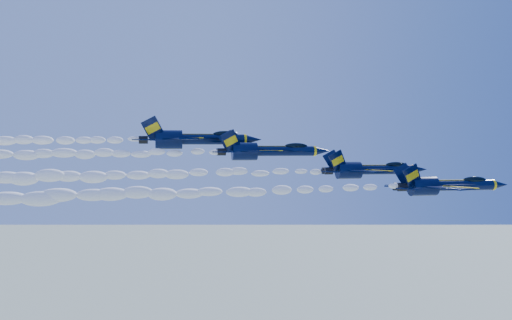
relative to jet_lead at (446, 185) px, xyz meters
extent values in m
cylinder|color=black|center=(2.40, 0.00, -0.06)|extent=(7.66, 1.28, 1.28)
ellipsoid|color=black|center=(-2.96, 0.00, -0.10)|extent=(1.33, 2.30, 5.44)
cone|color=black|center=(7.33, 0.00, -0.06)|extent=(2.21, 1.28, 1.28)
cylinder|color=yellow|center=(6.31, 0.00, -0.06)|extent=(0.30, 1.33, 1.33)
ellipsoid|color=black|center=(3.85, 0.00, 0.58)|extent=(3.06, 1.00, 0.84)
cube|color=yellow|center=(3.85, 0.00, 0.33)|extent=(3.57, 0.85, 0.15)
cube|color=black|center=(-1.43, -3.40, -0.06)|extent=(4.56, 5.41, 0.15)
cube|color=black|center=(-1.43, 3.40, -0.06)|extent=(4.56, 5.41, 0.15)
cube|color=yellow|center=(-0.24, -3.40, 0.03)|extent=(2.05, 4.26, 0.09)
cube|color=yellow|center=(-0.24, 3.40, 0.03)|extent=(2.05, 4.26, 0.09)
cube|color=black|center=(-4.83, -0.89, 1.22)|extent=(2.77, 0.88, 2.98)
cube|color=black|center=(-4.83, 0.89, 1.22)|extent=(2.77, 0.88, 2.98)
cylinder|color=black|center=(-5.94, -0.55, -0.14)|extent=(1.02, 0.94, 0.94)
cylinder|color=black|center=(-5.94, 0.55, -0.14)|extent=(1.02, 0.94, 0.94)
cube|color=yellow|center=(-0.15, 0.00, 0.61)|extent=(9.36, 0.30, 0.07)
ellipsoid|color=white|center=(-29.91, 0.00, -0.41)|extent=(47.09, 1.78, 1.60)
cylinder|color=black|center=(-3.31, 9.28, 1.48)|extent=(7.76, 1.29, 1.29)
ellipsoid|color=black|center=(-8.74, 9.28, 1.44)|extent=(1.35, 2.33, 5.52)
cone|color=black|center=(1.69, 9.28, 1.48)|extent=(2.24, 1.29, 1.29)
cylinder|color=yellow|center=(0.66, 9.28, 1.48)|extent=(0.30, 1.35, 1.35)
ellipsoid|color=black|center=(-1.85, 9.28, 2.13)|extent=(3.10, 1.01, 0.85)
cube|color=yellow|center=(-1.85, 9.28, 1.87)|extent=(3.62, 0.86, 0.16)
cube|color=black|center=(-7.19, 5.83, 1.48)|extent=(4.62, 5.48, 0.16)
cube|color=black|center=(-7.19, 12.73, 1.48)|extent=(4.62, 5.48, 0.16)
cube|color=yellow|center=(-5.98, 5.83, 1.57)|extent=(2.08, 4.32, 0.09)
cube|color=yellow|center=(-5.98, 12.73, 1.57)|extent=(2.08, 4.32, 0.09)
cube|color=black|center=(-10.64, 8.37, 2.78)|extent=(2.81, 0.89, 3.02)
cube|color=black|center=(-10.64, 10.18, 2.78)|extent=(2.81, 0.89, 3.02)
cylinder|color=black|center=(-11.76, 8.72, 1.40)|extent=(1.03, 0.95, 0.95)
cylinder|color=black|center=(-11.76, 9.84, 1.40)|extent=(1.03, 0.95, 0.95)
cube|color=yellow|center=(-5.90, 9.28, 2.16)|extent=(9.49, 0.30, 0.07)
ellipsoid|color=white|center=(-35.74, 9.28, 1.13)|extent=(47.09, 1.80, 1.62)
cylinder|color=black|center=(-15.21, 18.80, 4.00)|extent=(8.97, 1.50, 1.50)
ellipsoid|color=black|center=(-21.49, 18.80, 3.95)|extent=(1.56, 2.69, 6.38)
cone|color=black|center=(-9.43, 18.80, 4.00)|extent=(2.59, 1.50, 1.50)
cylinder|color=yellow|center=(-10.63, 18.80, 4.00)|extent=(0.35, 1.56, 1.56)
ellipsoid|color=black|center=(-13.52, 18.80, 4.75)|extent=(3.59, 1.17, 0.99)
cube|color=yellow|center=(-13.52, 18.80, 4.45)|extent=(4.19, 1.00, 0.18)
cube|color=black|center=(-19.70, 14.81, 4.00)|extent=(5.34, 6.34, 0.18)
cube|color=black|center=(-19.70, 22.78, 4.00)|extent=(5.34, 6.34, 0.18)
cube|color=yellow|center=(-18.30, 14.81, 4.10)|extent=(2.40, 4.99, 0.10)
cube|color=yellow|center=(-18.30, 22.78, 4.10)|extent=(2.40, 4.99, 0.10)
cube|color=black|center=(-23.69, 17.75, 5.49)|extent=(3.25, 1.03, 3.50)
cube|color=black|center=(-23.69, 19.84, 5.49)|extent=(3.25, 1.03, 3.50)
cylinder|color=black|center=(-24.98, 18.15, 3.90)|extent=(1.20, 1.10, 1.10)
cylinder|color=black|center=(-24.98, 19.44, 3.90)|extent=(1.20, 1.10, 1.10)
cube|color=yellow|center=(-18.20, 18.80, 4.78)|extent=(10.97, 0.35, 0.08)
ellipsoid|color=white|center=(-49.03, 18.80, 3.63)|extent=(47.09, 2.08, 1.88)
cylinder|color=black|center=(-25.64, 23.81, 5.82)|extent=(9.88, 1.65, 1.65)
ellipsoid|color=black|center=(-32.55, 23.81, 5.76)|extent=(1.71, 2.96, 7.03)
cone|color=black|center=(-19.27, 23.81, 5.82)|extent=(2.85, 1.65, 1.65)
cylinder|color=yellow|center=(-20.59, 23.81, 5.82)|extent=(0.38, 1.71, 1.71)
ellipsoid|color=black|center=(-23.77, 23.81, 6.64)|extent=(3.95, 1.28, 1.09)
cube|color=yellow|center=(-23.77, 23.81, 6.31)|extent=(4.61, 1.10, 0.20)
cube|color=black|center=(-30.58, 19.42, 5.82)|extent=(5.89, 6.98, 0.20)
cube|color=black|center=(-30.58, 28.21, 5.82)|extent=(5.89, 6.98, 0.20)
cube|color=yellow|center=(-29.04, 19.42, 5.93)|extent=(2.65, 5.50, 0.11)
cube|color=yellow|center=(-29.04, 28.21, 5.93)|extent=(2.65, 5.50, 0.11)
cube|color=black|center=(-34.97, 22.66, 7.47)|extent=(3.58, 1.13, 3.85)
cube|color=black|center=(-34.97, 24.97, 7.47)|extent=(3.58, 1.13, 3.85)
cylinder|color=black|center=(-36.40, 23.10, 5.71)|extent=(1.32, 1.21, 1.21)
cylinder|color=black|center=(-36.40, 24.53, 5.71)|extent=(1.32, 1.21, 1.21)
cube|color=yellow|center=(-28.93, 23.81, 6.68)|extent=(12.08, 0.38, 0.09)
camera|label=1|loc=(-33.51, -54.68, 4.50)|focal=35.00mm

